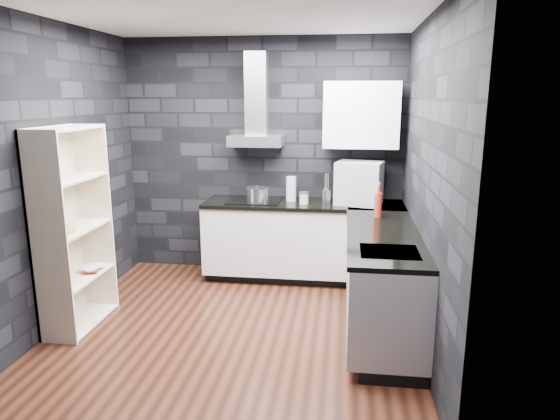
% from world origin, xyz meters
% --- Properties ---
extents(ground, '(3.20, 3.20, 0.00)m').
position_xyz_m(ground, '(0.00, 0.00, 0.00)').
color(ground, '#432014').
extents(ceiling, '(3.20, 3.20, 0.00)m').
position_xyz_m(ceiling, '(0.00, 0.00, 2.70)').
color(ceiling, white).
extents(wall_back, '(3.20, 0.05, 2.70)m').
position_xyz_m(wall_back, '(0.00, 1.62, 1.35)').
color(wall_back, black).
rests_on(wall_back, ground).
extents(wall_front, '(3.20, 0.05, 2.70)m').
position_xyz_m(wall_front, '(0.00, -1.62, 1.35)').
color(wall_front, black).
rests_on(wall_front, ground).
extents(wall_left, '(0.05, 3.20, 2.70)m').
position_xyz_m(wall_left, '(-1.62, 0.00, 1.35)').
color(wall_left, black).
rests_on(wall_left, ground).
extents(wall_right, '(0.05, 3.20, 2.70)m').
position_xyz_m(wall_right, '(1.62, 0.00, 1.35)').
color(wall_right, black).
rests_on(wall_right, ground).
extents(toekick_back, '(2.18, 0.50, 0.10)m').
position_xyz_m(toekick_back, '(0.50, 1.34, 0.05)').
color(toekick_back, black).
rests_on(toekick_back, ground).
extents(toekick_right, '(0.50, 1.78, 0.10)m').
position_xyz_m(toekick_right, '(1.34, 0.10, 0.05)').
color(toekick_right, black).
rests_on(toekick_right, ground).
extents(counter_back_cab, '(2.20, 0.60, 0.76)m').
position_xyz_m(counter_back_cab, '(0.50, 1.30, 0.48)').
color(counter_back_cab, silver).
rests_on(counter_back_cab, ground).
extents(counter_right_cab, '(0.60, 1.80, 0.76)m').
position_xyz_m(counter_right_cab, '(1.30, 0.10, 0.48)').
color(counter_right_cab, silver).
rests_on(counter_right_cab, ground).
extents(counter_back_top, '(2.20, 0.62, 0.04)m').
position_xyz_m(counter_back_top, '(0.50, 1.29, 0.88)').
color(counter_back_top, black).
rests_on(counter_back_top, counter_back_cab).
extents(counter_right_top, '(0.62, 1.80, 0.04)m').
position_xyz_m(counter_right_top, '(1.29, 0.10, 0.88)').
color(counter_right_top, black).
rests_on(counter_right_top, counter_right_cab).
extents(counter_corner_top, '(0.62, 0.62, 0.04)m').
position_xyz_m(counter_corner_top, '(1.30, 1.30, 0.88)').
color(counter_corner_top, black).
rests_on(counter_corner_top, counter_right_cab).
extents(hood_body, '(0.60, 0.34, 0.12)m').
position_xyz_m(hood_body, '(-0.05, 1.43, 1.56)').
color(hood_body, '#B1B0B5').
rests_on(hood_body, wall_back).
extents(hood_chimney, '(0.24, 0.20, 0.90)m').
position_xyz_m(hood_chimney, '(-0.05, 1.50, 2.07)').
color(hood_chimney, '#B1B0B5').
rests_on(hood_chimney, hood_body).
extents(upper_cabinet, '(0.80, 0.35, 0.70)m').
position_xyz_m(upper_cabinet, '(1.10, 1.43, 1.85)').
color(upper_cabinet, white).
rests_on(upper_cabinet, wall_back).
extents(cooktop, '(0.58, 0.50, 0.01)m').
position_xyz_m(cooktop, '(-0.05, 1.30, 0.91)').
color(cooktop, black).
rests_on(cooktop, counter_back_top).
extents(sink_rim, '(0.44, 0.40, 0.01)m').
position_xyz_m(sink_rim, '(1.30, -0.40, 0.89)').
color(sink_rim, '#B1B0B5').
rests_on(sink_rim, counter_right_top).
extents(pot, '(0.28, 0.28, 0.14)m').
position_xyz_m(pot, '(0.00, 1.20, 0.98)').
color(pot, silver).
rests_on(pot, cooktop).
extents(glass_vase, '(0.15, 0.15, 0.27)m').
position_xyz_m(glass_vase, '(0.36, 1.35, 1.04)').
color(glass_vase, silver).
rests_on(glass_vase, counter_back_top).
extents(storage_jar, '(0.12, 0.12, 0.12)m').
position_xyz_m(storage_jar, '(0.51, 1.21, 0.96)').
color(storage_jar, '#CCB086').
rests_on(storage_jar, counter_back_top).
extents(utensil_crock, '(0.13, 0.13, 0.13)m').
position_xyz_m(utensil_crock, '(0.75, 1.35, 0.97)').
color(utensil_crock, silver).
rests_on(utensil_crock, counter_back_top).
extents(appliance_garage, '(0.54, 0.47, 0.47)m').
position_xyz_m(appliance_garage, '(1.10, 1.29, 1.12)').
color(appliance_garage, '#A6A7AD').
rests_on(appliance_garage, counter_back_top).
extents(red_bottle, '(0.07, 0.07, 0.24)m').
position_xyz_m(red_bottle, '(1.27, 0.70, 1.02)').
color(red_bottle, '#A7271A').
rests_on(red_bottle, counter_right_top).
extents(bookshelf, '(0.58, 0.87, 1.80)m').
position_xyz_m(bookshelf, '(-1.42, -0.11, 0.90)').
color(bookshelf, beige).
rests_on(bookshelf, ground).
extents(fruit_bowl, '(0.26, 0.26, 0.05)m').
position_xyz_m(fruit_bowl, '(-1.42, -0.24, 0.94)').
color(fruit_bowl, silver).
rests_on(fruit_bowl, bookshelf).
extents(book_red, '(0.15, 0.05, 0.20)m').
position_xyz_m(book_red, '(-1.43, 0.01, 0.57)').
color(book_red, maroon).
rests_on(book_red, bookshelf).
extents(book_second, '(0.16, 0.07, 0.22)m').
position_xyz_m(book_second, '(-1.44, 0.08, 0.59)').
color(book_second, '#B2B2B2').
rests_on(book_second, bookshelf).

